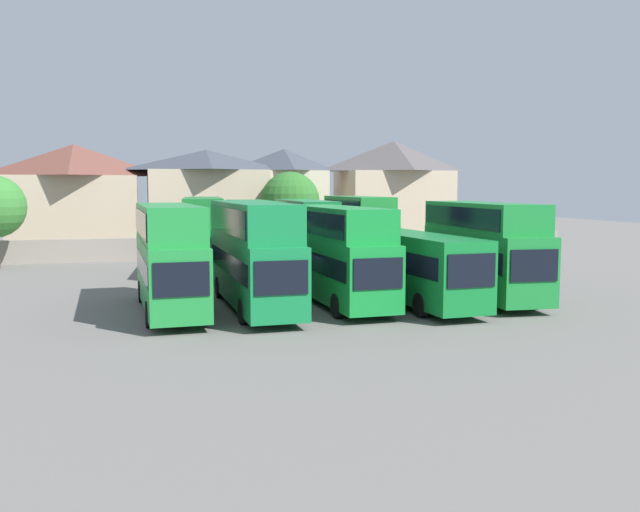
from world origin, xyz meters
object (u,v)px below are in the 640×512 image
at_px(bus_9, 358,229).
at_px(bus_8, 306,231).
at_px(bus_3, 339,250).
at_px(bus_5, 483,245).
at_px(bus_1, 169,252).
at_px(bus_2, 253,249).
at_px(house_terrace_far_right, 393,193).
at_px(bus_4, 409,263).
at_px(bus_7, 254,233).
at_px(house_terrace_centre, 207,200).
at_px(bus_6, 203,232).
at_px(house_terrace_right, 284,198).
at_px(house_terrace_left, 75,198).
at_px(tree_left_of_lot, 290,202).

bearing_deg(bus_9, bus_8, -91.85).
bearing_deg(bus_3, bus_5, 87.79).
distance_m(bus_1, bus_3, 8.08).
relative_size(bus_2, house_terrace_far_right, 1.11).
bearing_deg(bus_9, bus_5, 11.39).
relative_size(bus_4, bus_9, 1.12).
xyz_separation_m(bus_7, house_terrace_centre, (-1.47, 17.34, 1.89)).
bearing_deg(bus_6, house_terrace_centre, 178.54).
relative_size(bus_5, bus_9, 1.00).
relative_size(bus_1, bus_3, 1.04).
height_order(house_terrace_right, house_terrace_far_right, house_terrace_far_right).
xyz_separation_m(bus_2, house_terrace_right, (8.24, 32.30, 1.96)).
distance_m(bus_2, bus_6, 13.31).
height_order(bus_4, bus_5, bus_5).
distance_m(bus_8, bus_9, 3.73).
height_order(house_terrace_left, house_terrace_right, house_terrace_left).
height_order(bus_4, bus_9, bus_9).
distance_m(bus_3, house_terrace_right, 32.85).
distance_m(bus_7, house_terrace_right, 20.20).
height_order(house_terrace_far_right, tree_left_of_lot, house_terrace_far_right).
xyz_separation_m(bus_2, bus_3, (4.19, -0.23, -0.13)).
bearing_deg(bus_5, bus_6, -132.26).
distance_m(bus_7, bus_8, 3.73).
xyz_separation_m(house_terrace_far_right, tree_left_of_lot, (-11.77, -5.99, -0.71)).
distance_m(bus_2, bus_5, 11.93).
relative_size(bus_1, bus_2, 0.89).
bearing_deg(tree_left_of_lot, bus_9, -79.99).
relative_size(bus_6, house_terrace_centre, 1.04).
bearing_deg(bus_4, house_terrace_centre, -170.63).
bearing_deg(house_terrace_centre, house_terrace_right, 13.68).
bearing_deg(bus_7, bus_3, 8.37).
distance_m(bus_1, bus_2, 3.88).
relative_size(bus_6, bus_9, 1.06).
distance_m(bus_5, bus_6, 18.78).
xyz_separation_m(bus_4, house_terrace_far_right, (11.43, 32.39, 3.27)).
distance_m(bus_7, house_terrace_far_right, 25.40).
xyz_separation_m(bus_3, house_terrace_centre, (-3.47, 30.70, 1.93)).
bearing_deg(house_terrace_right, bus_4, -90.85).
bearing_deg(bus_8, house_terrace_left, -134.70).
height_order(bus_6, bus_8, bus_6).
bearing_deg(bus_9, house_terrace_far_right, 154.21).
bearing_deg(bus_1, house_terrace_centre, 168.80).
bearing_deg(house_terrace_left, bus_7, -55.12).
xyz_separation_m(bus_9, house_terrace_left, (-20.23, 18.04, 1.97)).
bearing_deg(bus_2, bus_1, -89.63).
relative_size(bus_4, house_terrace_left, 1.08).
xyz_separation_m(house_terrace_centre, house_terrace_far_right, (18.47, 1.37, 0.63)).
bearing_deg(house_terrace_left, house_terrace_far_right, 0.59).
height_order(bus_7, bus_9, bus_9).
bearing_deg(house_terrace_far_right, bus_1, -125.81).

